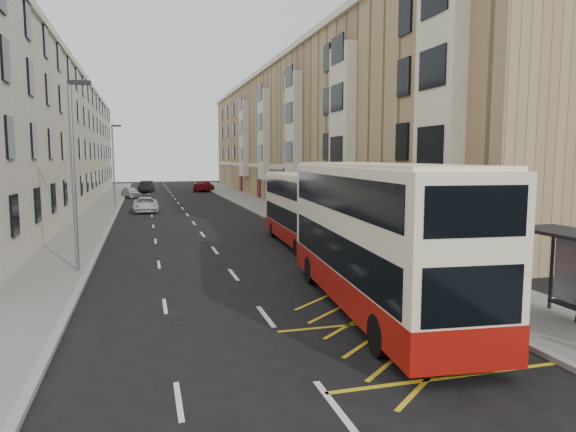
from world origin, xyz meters
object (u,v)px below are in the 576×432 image
object	(u,v)px
street_lamp_far	(114,161)
double_decker_rear	(302,209)
car_dark	(147,187)
double_decker_front	(375,236)
white_van	(146,205)
car_red	(204,186)
car_silver	(131,192)
pedestrian_far	(477,269)
street_lamp_near	(74,165)

from	to	relation	value
street_lamp_far	double_decker_rear	world-z (taller)	street_lamp_far
car_dark	double_decker_front	bearing A→B (deg)	-74.27
double_decker_rear	car_dark	bearing A→B (deg)	102.42
white_van	car_red	world-z (taller)	car_red
white_van	double_decker_front	bearing A→B (deg)	-78.49
car_dark	car_red	size ratio (longest dim) A/B	0.89
street_lamp_far	car_silver	world-z (taller)	street_lamp_far
street_lamp_far	white_van	world-z (taller)	street_lamp_far
double_decker_front	car_red	xyz separation A→B (m)	(1.40, 61.72, -1.64)
pedestrian_far	car_red	bearing A→B (deg)	-62.99
street_lamp_near	double_decker_front	xyz separation A→B (m)	(9.92, -8.24, -2.21)
street_lamp_far	car_silver	xyz separation A→B (m)	(1.15, 13.64, -3.96)
pedestrian_far	car_dark	size ratio (longest dim) A/B	0.36
white_van	pedestrian_far	bearing A→B (deg)	-71.61
pedestrian_far	car_dark	world-z (taller)	pedestrian_far
white_van	car_dark	world-z (taller)	car_dark
street_lamp_far	car_red	world-z (taller)	street_lamp_far
car_red	street_lamp_far	bearing A→B (deg)	84.89
street_lamp_near	white_van	world-z (taller)	street_lamp_near
double_decker_rear	car_silver	distance (m)	40.59
street_lamp_near	street_lamp_far	distance (m)	30.00
pedestrian_far	white_van	size ratio (longest dim) A/B	0.37
car_silver	car_dark	distance (m)	10.29
double_decker_front	white_van	world-z (taller)	double_decker_front
double_decker_front	pedestrian_far	bearing A→B (deg)	11.39
double_decker_rear	car_dark	size ratio (longest dim) A/B	2.11
double_decker_front	pedestrian_far	xyz separation A→B (m)	(4.20, 0.45, -1.40)
street_lamp_near	double_decker_rear	bearing A→B (deg)	21.07
street_lamp_near	car_silver	xyz separation A→B (m)	(1.15, 43.64, -3.96)
double_decker_rear	pedestrian_far	bearing A→B (deg)	-74.19
pedestrian_far	car_red	distance (m)	61.33
white_van	car_silver	distance (m)	18.29
double_decker_front	double_decker_rear	world-z (taller)	double_decker_front
double_decker_front	car_red	size ratio (longest dim) A/B	2.24
street_lamp_far	car_dark	xyz separation A→B (m)	(3.12, 23.74, -3.84)
street_lamp_far	car_red	xyz separation A→B (m)	(11.33, 23.48, -3.85)
car_dark	car_red	world-z (taller)	car_dark
pedestrian_far	car_silver	bearing A→B (deg)	-51.44
street_lamp_near	car_dark	world-z (taller)	street_lamp_near
car_red	car_dark	bearing A→B (deg)	18.84
street_lamp_near	white_van	distance (m)	25.89
car_red	street_lamp_near	bearing A→B (deg)	98.68
street_lamp_near	car_silver	world-z (taller)	street_lamp_near
double_decker_front	double_decker_rear	xyz separation A→B (m)	(1.43, 12.61, -0.37)
car_silver	car_red	bearing A→B (deg)	25.99
street_lamp_near	double_decker_front	bearing A→B (deg)	-39.69
double_decker_front	car_dark	distance (m)	62.37
double_decker_rear	car_red	world-z (taller)	double_decker_rear
pedestrian_far	car_dark	xyz separation A→B (m)	(-11.01, 61.53, -0.23)
street_lamp_near	car_red	xyz separation A→B (m)	(11.33, 53.48, -3.85)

